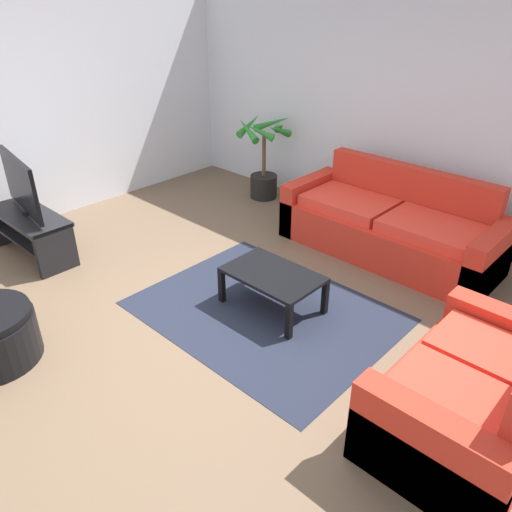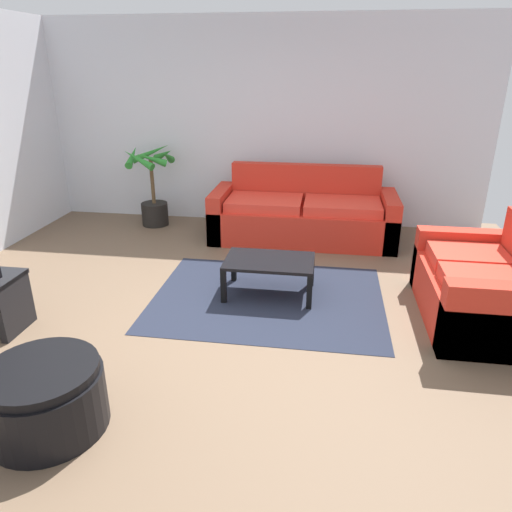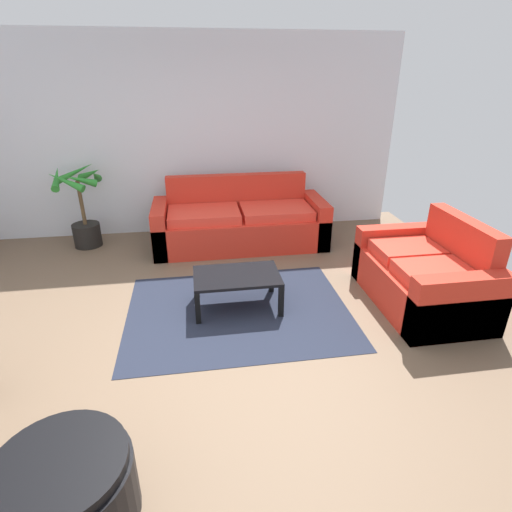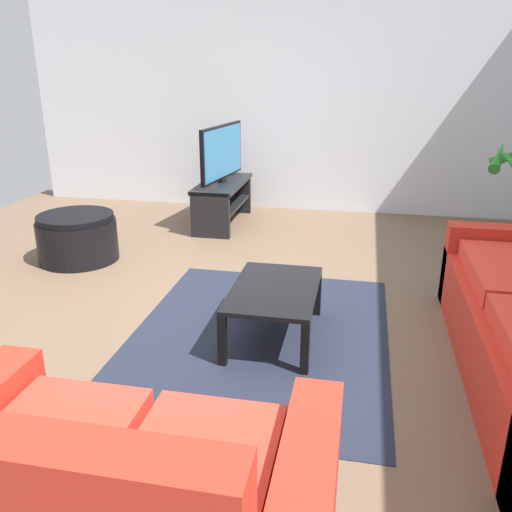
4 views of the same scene
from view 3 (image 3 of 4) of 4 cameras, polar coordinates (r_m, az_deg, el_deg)
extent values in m
plane|color=brown|center=(3.68, -7.58, -12.61)|extent=(6.60, 6.60, 0.00)
cube|color=silver|center=(6.01, -9.34, 15.98)|extent=(6.00, 0.06, 2.70)
cube|color=red|center=(5.60, -2.21, 3.57)|extent=(2.30, 0.90, 0.42)
cube|color=red|center=(5.81, -2.72, 9.01)|extent=(1.94, 0.16, 0.48)
cube|color=red|center=(5.55, -13.16, 3.84)|extent=(0.18, 0.90, 0.62)
cube|color=red|center=(5.77, 8.31, 5.04)|extent=(0.18, 0.90, 0.62)
cube|color=red|center=(5.43, -7.29, 5.74)|extent=(0.93, 0.66, 0.12)
cube|color=red|center=(5.53, 2.83, 6.28)|extent=(0.93, 0.66, 0.12)
cube|color=red|center=(4.51, 21.94, -3.71)|extent=(0.90, 1.42, 0.42)
cube|color=red|center=(4.53, 26.86, 1.78)|extent=(0.16, 1.06, 0.48)
cube|color=red|center=(4.02, 26.41, -6.48)|extent=(0.90, 0.18, 0.62)
cube|color=red|center=(4.95, 18.69, 0.60)|extent=(0.90, 0.18, 0.62)
cube|color=red|center=(4.18, 23.65, -2.17)|extent=(0.66, 0.49, 0.12)
cube|color=red|center=(4.58, 20.34, 0.73)|extent=(0.66, 0.49, 0.12)
cube|color=black|center=(4.06, -2.71, -2.80)|extent=(0.85, 0.55, 0.03)
cube|color=black|center=(3.92, -8.14, -7.21)|extent=(0.05, 0.05, 0.33)
cube|color=black|center=(3.99, 3.52, -6.33)|extent=(0.05, 0.05, 0.33)
cube|color=black|center=(4.35, -8.31, -3.79)|extent=(0.05, 0.05, 0.33)
cube|color=black|center=(4.42, 2.17, -3.06)|extent=(0.05, 0.05, 0.33)
cube|color=#1E2333|center=(4.14, -2.46, -7.66)|extent=(2.20, 1.70, 0.01)
cylinder|color=black|center=(6.05, -22.51, 2.75)|extent=(0.36, 0.36, 0.31)
cylinder|color=brown|center=(5.91, -23.22, 6.84)|extent=(0.05, 0.05, 0.60)
cone|color=#2A832B|center=(5.80, -21.49, 10.39)|extent=(0.15, 0.48, 0.26)
cone|color=#2A832B|center=(5.95, -22.19, 10.62)|extent=(0.40, 0.35, 0.25)
cone|color=#2A832B|center=(6.09, -24.06, 10.59)|extent=(0.54, 0.27, 0.29)
cone|color=#2A832B|center=(5.86, -26.12, 9.74)|extent=(0.16, 0.49, 0.27)
cone|color=#2A832B|center=(5.64, -25.06, 9.43)|extent=(0.49, 0.25, 0.27)
cone|color=#2A832B|center=(5.64, -23.36, 9.73)|extent=(0.41, 0.26, 0.24)
cylinder|color=black|center=(2.66, -24.89, -27.96)|extent=(0.72, 0.72, 0.37)
cylinder|color=black|center=(2.50, -25.85, -24.83)|extent=(0.68, 0.68, 0.06)
camera|label=1|loc=(2.96, 71.43, 16.87)|focal=34.89mm
camera|label=2|loc=(1.04, 110.07, -14.99)|focal=33.15mm
camera|label=4|loc=(5.42, 32.96, 15.79)|focal=37.54mm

